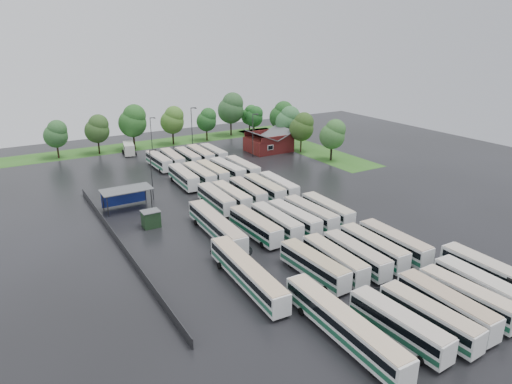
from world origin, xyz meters
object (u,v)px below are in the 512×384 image
artic_bus_east (509,282)px  brick_building (268,144)px  minibus (129,148)px  artic_bus_west_a (343,325)px

artic_bus_east → brick_building: bearing=80.9°
brick_building → minibus: brick_building is taller
artic_bus_east → minibus: 85.99m
brick_building → artic_bus_east: bearing=-99.9°
artic_bus_west_a → minibus: size_ratio=2.49×
artic_bus_west_a → artic_bus_east: 21.40m
artic_bus_east → artic_bus_west_a: bearing=171.1°
artic_bus_east → minibus: size_ratio=2.54×
artic_bus_west_a → artic_bus_east: artic_bus_east is taller
brick_building → minibus: (-30.60, 14.66, -0.35)m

